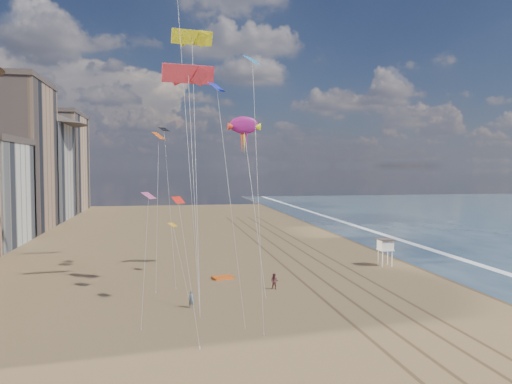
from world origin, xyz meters
The scene contains 11 objects.
ground centered at (0.00, 0.00, 0.00)m, with size 260.00×260.00×0.00m, color brown.
wet_sand centered at (19.00, 40.00, 0.00)m, with size 260.00×260.00×0.00m, color #42301E.
foam centered at (23.20, 40.00, 0.00)m, with size 260.00×260.00×0.00m, color white.
tracks centered at (2.55, 30.00, 0.01)m, with size 7.68×120.00×0.01m.
lifeguard_stand centered at (11.22, 28.11, 2.61)m, with size 1.87×1.87×3.38m.
grounded_kite centered at (-9.48, 24.74, 0.13)m, with size 2.21×1.40×0.25m, color #FF5E15.
show_kite centered at (-6.51, 28.26, 17.17)m, with size 3.91×6.63×20.49m.
kite_flyer_a centered at (-13.45, 13.89, 0.76)m, with size 0.55×0.36×1.51m, color slate.
kite_flyer_b centered at (-4.88, 19.04, 0.82)m, with size 0.80×0.62×1.64m, color brown.
parafoils centered at (-13.39, 26.55, 28.52)m, with size 7.25×12.42×16.20m.
small_kites centered at (-13.03, 21.79, 15.98)m, with size 11.75×16.22×17.42m.
Camera 1 is at (-15.57, -29.58, 12.46)m, focal length 35.00 mm.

